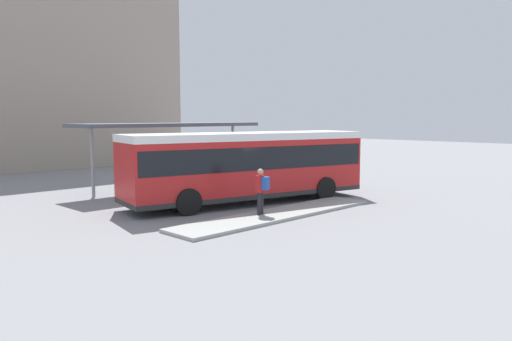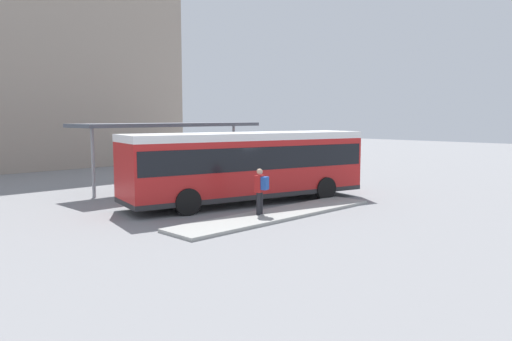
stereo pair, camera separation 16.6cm
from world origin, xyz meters
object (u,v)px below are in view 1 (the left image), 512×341
object	(u,v)px
pedestrian_waiting	(261,188)
potted_planter_near_shelter	(177,182)
bicycle_black	(320,176)
bicycle_white	(308,176)
city_bus	(247,162)

from	to	relation	value
pedestrian_waiting	potted_planter_near_shelter	xyz separation A→B (m)	(0.71, 6.28, -0.43)
pedestrian_waiting	bicycle_black	distance (m)	10.64
bicycle_white	pedestrian_waiting	bearing A→B (deg)	115.67
bicycle_white	potted_planter_near_shelter	distance (m)	8.75
pedestrian_waiting	bicycle_white	xyz separation A→B (m)	(9.40, 5.35, -0.75)
pedestrian_waiting	bicycle_black	bearing A→B (deg)	-82.59
bicycle_black	potted_planter_near_shelter	xyz separation A→B (m)	(-8.85, 1.65, 0.32)
city_bus	pedestrian_waiting	size ratio (longest dim) A/B	6.53
city_bus	bicycle_white	world-z (taller)	city_bus
bicycle_white	potted_planter_near_shelter	xyz separation A→B (m)	(-8.69, 0.93, 0.33)
pedestrian_waiting	potted_planter_near_shelter	size ratio (longest dim) A/B	1.33
potted_planter_near_shelter	bicycle_white	bearing A→B (deg)	-6.09
city_bus	bicycle_black	size ratio (longest dim) A/B	6.77
potted_planter_near_shelter	pedestrian_waiting	bearing A→B (deg)	-96.43
pedestrian_waiting	bicycle_black	size ratio (longest dim) A/B	1.04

